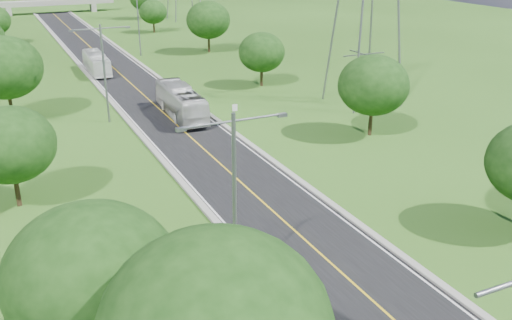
{
  "coord_description": "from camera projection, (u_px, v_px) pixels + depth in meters",
  "views": [
    {
      "loc": [
        -16.45,
        -12.61,
        18.1
      ],
      "look_at": [
        -0.08,
        21.89,
        3.0
      ],
      "focal_mm": 40.0,
      "sensor_mm": 36.0,
      "label": 1
    }
  ],
  "objects": [
    {
      "name": "road",
      "position": [
        121.0,
        75.0,
        79.25
      ],
      "size": [
        8.0,
        150.0,
        0.06
      ],
      "primitive_type": "cube",
      "color": "black",
      "rests_on": "ground"
    },
    {
      "name": "curb_right",
      "position": [
        151.0,
        71.0,
        80.91
      ],
      "size": [
        0.5,
        150.0,
        0.22
      ],
      "primitive_type": "cube",
      "color": "gray",
      "rests_on": "ground"
    },
    {
      "name": "tree_lb",
      "position": [
        10.0,
        145.0,
        39.25
      ],
      "size": [
        6.3,
        6.3,
        7.33
      ],
      "color": "black",
      "rests_on": "ground"
    },
    {
      "name": "tree_rb",
      "position": [
        373.0,
        85.0,
        53.57
      ],
      "size": [
        6.72,
        6.72,
        7.82
      ],
      "color": "black",
      "rests_on": "ground"
    },
    {
      "name": "tree_rc",
      "position": [
        262.0,
        52.0,
        71.88
      ],
      "size": [
        5.88,
        5.88,
        6.84
      ],
      "color": "black",
      "rests_on": "ground"
    },
    {
      "name": "streetlight_mid_left",
      "position": [
        104.0,
        65.0,
        57.04
      ],
      "size": [
        5.9,
        0.25,
        10.0
      ],
      "color": "slate",
      "rests_on": "ground"
    },
    {
      "name": "tree_la",
      "position": [
        92.0,
        276.0,
        23.01
      ],
      "size": [
        7.14,
        7.14,
        8.3
      ],
      "color": "black",
      "rests_on": "ground"
    },
    {
      "name": "tree_re",
      "position": [
        153.0,
        12.0,
        112.13
      ],
      "size": [
        5.46,
        5.46,
        6.35
      ],
      "color": "black",
      "rests_on": "ground"
    },
    {
      "name": "streetlight_far_right",
      "position": [
        138.0,
        18.0,
        89.55
      ],
      "size": [
        5.9,
        0.25,
        10.0
      ],
      "color": "slate",
      "rests_on": "ground"
    },
    {
      "name": "speed_limit_sign",
      "position": [
        235.0,
        111.0,
        57.21
      ],
      "size": [
        0.55,
        0.09,
        2.4
      ],
      "color": "slate",
      "rests_on": "ground"
    },
    {
      "name": "tree_lc",
      "position": [
        5.0,
        68.0,
        57.79
      ],
      "size": [
        7.56,
        7.56,
        8.79
      ],
      "color": "black",
      "rests_on": "ground"
    },
    {
      "name": "bus_inbound",
      "position": [
        97.0,
        63.0,
        79.67
      ],
      "size": [
        2.56,
        10.14,
        2.81
      ],
      "primitive_type": "imported",
      "rotation": [
        0.0,
        0.0,
        -0.02
      ],
      "color": "white",
      "rests_on": "road"
    },
    {
      "name": "tree_rd",
      "position": [
        208.0,
        20.0,
        92.5
      ],
      "size": [
        7.14,
        7.14,
        8.3
      ],
      "color": "black",
      "rests_on": "ground"
    },
    {
      "name": "streetlight_near_left",
      "position": [
        234.0,
        189.0,
        29.31
      ],
      "size": [
        5.9,
        0.25,
        10.0
      ],
      "color": "slate",
      "rests_on": "ground"
    },
    {
      "name": "ground",
      "position": [
        131.0,
        84.0,
        74.22
      ],
      "size": [
        260.0,
        260.0,
        0.0
      ],
      "primitive_type": "plane",
      "color": "#294914",
      "rests_on": "ground"
    },
    {
      "name": "overpass",
      "position": [
        51.0,
        3.0,
        140.55
      ],
      "size": [
        30.0,
        3.0,
        3.2
      ],
      "color": "gray",
      "rests_on": "ground"
    },
    {
      "name": "bus_outbound",
      "position": [
        181.0,
        102.0,
        60.26
      ],
      "size": [
        3.27,
        11.67,
        3.22
      ],
      "primitive_type": "imported",
      "rotation": [
        0.0,
        0.0,
        3.09
      ],
      "color": "silver",
      "rests_on": "road"
    },
    {
      "name": "curb_left",
      "position": [
        90.0,
        77.0,
        77.53
      ],
      "size": [
        0.5,
        150.0,
        0.22
      ],
      "primitive_type": "cube",
      "color": "gray",
      "rests_on": "ground"
    }
  ]
}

